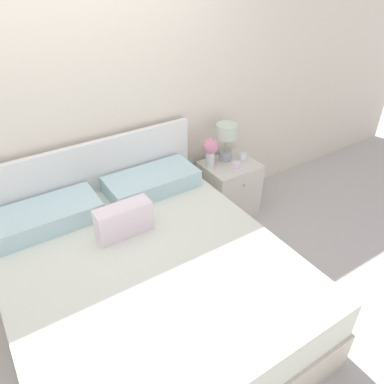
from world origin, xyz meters
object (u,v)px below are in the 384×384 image
nightstand (229,188)px  teacup (236,165)px  flower_vase (211,149)px  table_lamp (226,136)px  alarm_clock (242,157)px  bed (145,284)px

nightstand → teacup: size_ratio=4.50×
flower_vase → table_lamp: bearing=5.9°
alarm_clock → teacup: bearing=-150.2°
flower_vase → teacup: (0.18, -0.15, -0.14)m
table_lamp → alarm_clock: table_lamp is taller
nightstand → flower_vase: size_ratio=2.01×
table_lamp → alarm_clock: 0.26m
bed → teacup: bed is taller
nightstand → alarm_clock: size_ratio=7.15×
bed → table_lamp: (1.24, 0.76, 0.48)m
teacup → flower_vase: bearing=139.9°
alarm_clock → table_lamp: bearing=140.3°
bed → flower_vase: bearing=35.1°
bed → teacup: 1.39m
table_lamp → flower_vase: 0.20m
bed → alarm_clock: size_ratio=25.46×
flower_vase → nightstand: bearing=-21.1°
teacup → alarm_clock: alarm_clock is taller
flower_vase → alarm_clock: (0.31, -0.08, -0.13)m
nightstand → flower_vase: (-0.18, 0.07, 0.44)m
table_lamp → nightstand: bearing=-94.8°
bed → flower_vase: size_ratio=7.15×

